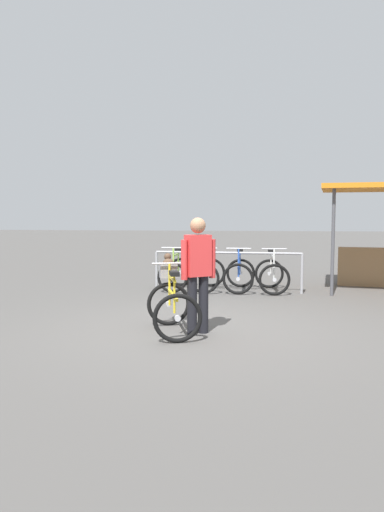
# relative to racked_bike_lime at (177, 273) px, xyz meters

# --- Properties ---
(ground_plane) EXTENTS (80.00, 80.00, 0.00)m
(ground_plane) POSITION_rel_racked_bike_lime_xyz_m (0.81, -3.69, -0.37)
(ground_plane) COLOR #514F4C
(bike_rack_rail) EXTENTS (3.21, 0.19, 0.88)m
(bike_rack_rail) POSITION_rel_racked_bike_lime_xyz_m (1.15, -0.23, 0.30)
(bike_rack_rail) COLOR #99999E
(bike_rack_rail) RESTS_ON ground
(racked_bike_lime) EXTENTS (0.70, 1.12, 0.97)m
(racked_bike_lime) POSITION_rel_racked_bike_lime_xyz_m (0.00, 0.00, 0.00)
(racked_bike_lime) COLOR black
(racked_bike_lime) RESTS_ON ground
(racked_bike_teal) EXTENTS (0.73, 1.15, 0.97)m
(racked_bike_teal) POSITION_rel_racked_bike_lime_xyz_m (0.70, -0.03, 0.00)
(racked_bike_teal) COLOR black
(racked_bike_teal) RESTS_ON ground
(racked_bike_blue) EXTENTS (0.69, 1.10, 0.97)m
(racked_bike_blue) POSITION_rel_racked_bike_lime_xyz_m (1.40, -0.06, 0.00)
(racked_bike_blue) COLOR black
(racked_bike_blue) RESTS_ON ground
(racked_bike_white) EXTENTS (0.73, 1.13, 0.97)m
(racked_bike_white) POSITION_rel_racked_bike_lime_xyz_m (2.10, -0.09, 0.00)
(racked_bike_white) COLOR black
(racked_bike_white) RESTS_ON ground
(featured_bicycle) EXTENTS (0.94, 1.25, 1.09)m
(featured_bicycle) POSITION_rel_racked_bike_lime_xyz_m (0.52, -3.87, 0.12)
(featured_bicycle) COLOR black
(featured_bicycle) RESTS_ON ground
(person_with_featured_bike) EXTENTS (0.46, 0.36, 1.64)m
(person_with_featured_bike) POSITION_rel_racked_bike_lime_xyz_m (0.91, -3.95, 0.54)
(person_with_featured_bike) COLOR black
(person_with_featured_bike) RESTS_ON ground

